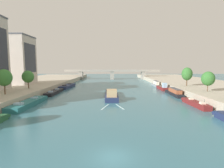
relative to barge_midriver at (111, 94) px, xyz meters
The scene contains 18 objects.
ground_plane 36.42m from the barge_midriver, 89.59° to the right, with size 400.00×400.00×0.00m, color #386B7A.
quay_left 45.05m from the barge_midriver, 155.62° to the left, with size 36.00×170.00×2.31m, color #B2A893.
quay_right 45.52m from the barge_midriver, 24.11° to the left, with size 36.00×170.00×2.31m, color #B2A893.
barge_midriver is the anchor object (origin of this frame).
wake_behind_barge 12.70m from the barge_midriver, 88.56° to the right, with size 5.60×5.93×0.03m.
moored_boat_left_lone 23.93m from the barge_midriver, 151.78° to the right, with size 3.60×16.61×2.34m.
moored_boat_left_midway 22.37m from the barge_midriver, 159.02° to the left, with size 2.80×15.49×2.19m.
moored_boat_left_second 32.68m from the barge_midriver, 128.94° to the left, with size 3.93×17.07×2.39m.
moored_boat_right_far 24.26m from the barge_midriver, 28.57° to the right, with size 2.40×11.97×2.32m.
moored_boat_right_lone 22.14m from the barge_midriver, 11.22° to the left, with size 2.54×13.63×2.43m.
moored_boat_right_midway 27.84m from the barge_midriver, 39.64° to the left, with size 2.10×10.78×3.25m.
moored_boat_right_near 37.38m from the barge_midriver, 54.11° to the left, with size 1.84×11.01×2.76m.
tree_left_far 30.89m from the barge_midriver, 165.75° to the right, with size 4.17×4.17×6.90m.
tree_left_midway 29.92m from the barge_midriver, 169.92° to the left, with size 3.96×3.96×6.17m.
tree_right_end_of_row 29.90m from the barge_midriver, ahead, with size 3.85×3.85×6.10m.
tree_right_second 32.13m from the barge_midriver, 22.42° to the left, with size 3.98×3.98×7.19m.
building_left_corner 47.39m from the barge_midriver, 154.11° to the left, with size 13.52×12.79×20.60m.
bridge_far 74.70m from the barge_midriver, 89.80° to the left, with size 70.58×4.40×7.28m.
Camera 1 is at (-0.07, -18.18, 10.11)m, focal length 27.69 mm.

